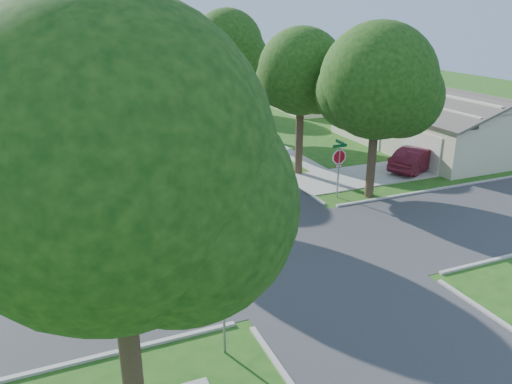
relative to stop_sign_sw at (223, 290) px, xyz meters
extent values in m
plane|color=#204E15|center=(4.70, 4.70, -2.03)|extent=(100.00, 100.00, 0.00)
cube|color=#333335|center=(4.70, 4.70, -2.03)|extent=(7.00, 100.00, 0.02)
cube|color=#9E9B91|center=(10.80, 30.70, -2.01)|extent=(1.20, 40.00, 0.04)
cube|color=#9E9B91|center=(-1.40, 30.70, -2.01)|extent=(1.20, 40.00, 0.04)
cube|color=#9E9B91|center=(12.60, 11.80, -2.01)|extent=(8.80, 3.60, 0.05)
cube|color=gray|center=(0.00, 0.00, -0.68)|extent=(0.06, 0.06, 2.70)
cylinder|color=white|center=(0.00, 0.00, 0.12)|extent=(1.05, 0.02, 1.05)
cylinder|color=#AA0B18|center=(0.00, 0.00, 0.12)|extent=(0.90, 0.03, 0.90)
cube|color=#AA0B18|center=(0.00, 0.00, -0.35)|extent=(0.34, 0.03, 0.12)
cube|color=white|center=(0.00, 0.00, -0.35)|extent=(0.30, 0.03, 0.08)
cube|color=#0C5426|center=(0.00, 0.00, 0.69)|extent=(0.80, 0.02, 0.16)
cube|color=#0C5426|center=(0.00, 0.00, 0.87)|extent=(0.02, 0.80, 0.16)
cube|color=gray|center=(9.40, 9.40, -0.68)|extent=(0.06, 0.06, 2.70)
cylinder|color=white|center=(9.40, 9.40, 0.12)|extent=(1.05, 0.02, 1.05)
cylinder|color=#AA0B18|center=(9.40, 9.40, 0.12)|extent=(0.90, 0.03, 0.90)
cube|color=#AA0B18|center=(9.40, 9.40, -0.35)|extent=(0.34, 0.03, 0.12)
cube|color=white|center=(9.40, 9.40, -0.35)|extent=(0.30, 0.03, 0.08)
cube|color=#0C5426|center=(9.40, 9.40, 0.69)|extent=(0.80, 0.02, 0.16)
cube|color=#0C5426|center=(9.40, 9.40, 0.87)|extent=(0.02, 0.80, 0.16)
cylinder|color=#38281C|center=(9.40, 13.70, -0.05)|extent=(0.44, 0.44, 3.95)
sphere|color=#10350D|center=(9.40, 13.70, 3.85)|extent=(4.80, 4.80, 4.80)
sphere|color=#10350D|center=(10.24, 13.22, 3.25)|extent=(3.46, 3.46, 3.46)
sphere|color=#10350D|center=(8.68, 14.30, 3.37)|extent=(3.26, 3.26, 3.26)
cylinder|color=#38281C|center=(9.40, 25.70, 0.12)|extent=(0.44, 0.44, 4.30)
sphere|color=#10350D|center=(9.40, 25.70, 4.48)|extent=(5.40, 5.40, 5.40)
sphere|color=#10350D|center=(10.35, 25.16, 3.81)|extent=(3.89, 3.89, 3.89)
sphere|color=#10350D|center=(8.59, 26.38, 3.94)|extent=(3.67, 3.67, 3.67)
cylinder|color=#38281C|center=(9.40, 38.70, 0.07)|extent=(0.44, 0.44, 4.20)
sphere|color=#10350D|center=(9.40, 38.70, 4.19)|extent=(5.00, 5.00, 5.00)
sphere|color=#10350D|center=(10.28, 38.20, 3.57)|extent=(3.60, 3.60, 3.60)
sphere|color=#10350D|center=(8.65, 39.33, 3.69)|extent=(3.40, 3.40, 3.40)
cylinder|color=#38281C|center=(0.00, 13.70, 0.09)|extent=(0.44, 0.44, 4.25)
sphere|color=#10350D|center=(0.00, 13.70, 4.34)|extent=(5.20, 5.20, 5.20)
sphere|color=#10350D|center=(0.91, 13.18, 3.69)|extent=(3.74, 3.74, 3.74)
sphere|color=#10350D|center=(-0.78, 14.35, 3.82)|extent=(3.54, 3.54, 3.54)
cylinder|color=#38281C|center=(0.00, 25.70, 0.19)|extent=(0.44, 0.44, 4.44)
sphere|color=#10350D|center=(0.00, 25.70, 4.73)|extent=(5.60, 5.60, 5.60)
sphere|color=#10350D|center=(0.98, 25.14, 4.03)|extent=(4.03, 4.03, 4.03)
sphere|color=#10350D|center=(-0.84, 26.40, 4.17)|extent=(3.81, 3.81, 3.81)
cylinder|color=#38281C|center=(0.00, 38.70, -0.08)|extent=(0.44, 0.44, 3.90)
sphere|color=#10350D|center=(0.00, 38.70, 3.70)|extent=(4.60, 4.60, 4.60)
sphere|color=#10350D|center=(0.80, 38.24, 3.13)|extent=(3.31, 3.31, 3.31)
sphere|color=#10350D|center=(-0.69, 39.28, 3.24)|extent=(3.13, 3.13, 3.13)
cylinder|color=#38281C|center=(-2.80, -2.30, -0.01)|extent=(0.44, 0.44, 4.04)
sphere|color=#10350D|center=(-2.80, -2.30, 4.52)|extent=(6.00, 6.00, 6.00)
sphere|color=#10350D|center=(-1.75, -2.90, 3.77)|extent=(4.32, 4.32, 4.32)
sphere|color=#10350D|center=(-3.70, -1.55, 3.92)|extent=(4.08, 4.08, 4.08)
cylinder|color=#38281C|center=(11.00, 8.90, -0.26)|extent=(0.44, 0.44, 3.54)
sphere|color=#10350D|center=(11.00, 8.90, 3.83)|extent=(5.60, 5.60, 5.60)
sphere|color=#10350D|center=(11.98, 8.34, 3.13)|extent=(4.03, 4.03, 4.03)
sphere|color=#10350D|center=(10.16, 9.60, 3.27)|extent=(3.81, 3.81, 3.81)
cube|color=beige|center=(20.70, 15.70, -0.63)|extent=(8.00, 13.00, 2.80)
cube|color=#47413D|center=(22.70, 15.70, 1.42)|extent=(4.42, 13.60, 1.56)
cube|color=#47413D|center=(18.70, 15.70, 1.42)|extent=(4.42, 13.60, 1.56)
cube|color=silver|center=(16.67, 11.80, -0.93)|extent=(0.06, 3.20, 2.20)
cube|color=silver|center=(16.67, 16.35, -1.03)|extent=(0.06, 0.90, 2.00)
cube|color=#1E2633|center=(16.67, 18.95, -0.48)|extent=(0.06, 1.80, 1.10)
cube|color=beige|center=(20.70, 33.70, -0.63)|extent=(8.00, 13.00, 2.80)
cube|color=#47413D|center=(22.70, 33.70, 1.42)|extent=(4.42, 13.60, 1.56)
cube|color=#47413D|center=(18.70, 33.70, 1.42)|extent=(4.42, 13.60, 1.56)
cube|color=silver|center=(16.67, 29.80, -0.93)|extent=(0.06, 3.20, 2.20)
cube|color=silver|center=(16.67, 34.35, -1.03)|extent=(0.06, 0.90, 2.00)
cube|color=#1E2633|center=(16.67, 36.95, -0.48)|extent=(0.06, 1.80, 1.10)
cube|color=silver|center=(-7.27, 32.80, -0.93)|extent=(0.06, 3.20, 2.20)
cube|color=silver|center=(-7.27, 37.35, -1.03)|extent=(0.06, 0.90, 2.00)
cube|color=#1E2633|center=(-7.27, 39.95, -0.48)|extent=(0.06, 1.80, 1.10)
imported|color=#58121F|center=(16.20, 11.58, -1.32)|extent=(4.58, 3.14, 1.43)
imported|color=black|center=(7.23, 26.48, -1.40)|extent=(1.57, 3.74, 1.27)
imported|color=black|center=(2.82, 42.23, -1.38)|extent=(1.95, 4.55, 1.31)
camera|label=1|loc=(-3.68, -11.04, 7.05)|focal=35.00mm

